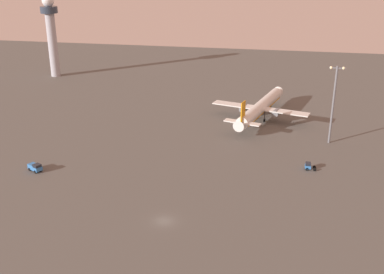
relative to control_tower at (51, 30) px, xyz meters
The scene contains 6 objects.
ground_plane 148.57m from the control_tower, 54.54° to the right, with size 416.00×416.00×0.00m, color #56544F.
control_tower is the anchor object (origin of this frame).
airplane_near_gate 113.46m from the control_tower, 24.24° to the right, with size 35.18×44.83×11.67m.
pushback_tug 147.44m from the control_tower, 36.14° to the right, with size 3.10×1.84×2.05m.
maintenance_van 112.67m from the control_tower, 66.44° to the right, with size 4.58×3.61×2.25m.
apron_light_central 140.91m from the control_tower, 27.35° to the right, with size 4.80×0.90×24.62m.
Camera 1 is at (23.23, -86.32, 55.11)m, focal length 43.31 mm.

